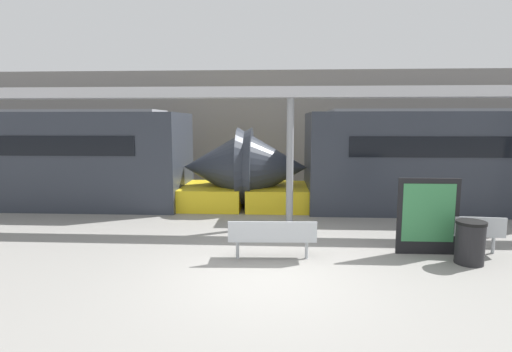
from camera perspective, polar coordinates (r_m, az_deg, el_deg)
The scene contains 9 objects.
ground_plane at distance 7.42m, azimuth 1.24°, elevation -14.39°, with size 60.00×60.00×0.00m, color gray.
station_wall at distance 17.41m, azimuth 2.45°, elevation 6.69°, with size 56.00×0.20×5.00m, color gray.
train_left at distance 14.98m, azimuth 31.67°, elevation 1.67°, with size 16.79×2.93×3.20m.
bench_near at distance 8.19m, azimuth 2.33°, elevation -8.58°, with size 1.80×0.51×0.83m.
bench_far at distance 9.68m, azimuth 27.79°, elevation -6.95°, with size 1.52×0.58×0.83m.
trash_bin at distance 9.05m, azimuth 28.26°, elevation -8.35°, with size 0.57×0.57×0.86m.
poster_board at distance 9.20m, azimuth 23.34°, elevation -5.27°, with size 1.27×0.07×1.63m.
support_column_near at distance 10.81m, azimuth 4.86°, elevation 1.94°, with size 0.19×0.19×3.43m, color gray.
canopy_beam at distance 10.78m, azimuth 4.98°, elevation 11.80°, with size 28.00×0.60×0.28m, color #B7B7BC.
Camera 1 is at (0.22, -6.88, 2.78)m, focal length 28.00 mm.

